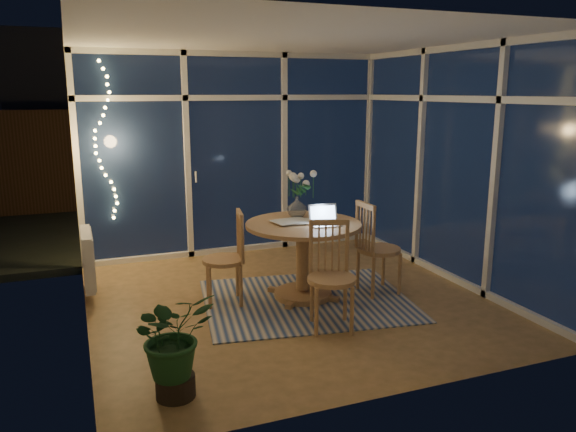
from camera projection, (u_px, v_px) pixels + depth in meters
The scene contains 25 objects.
floor at pixel (292, 300), 5.81m from camera, with size 4.00×4.00×0.00m, color brown.
ceiling at pixel (292, 37), 5.24m from camera, with size 4.00×4.00×0.00m, color white.
wall_back at pixel (236, 154), 7.35m from camera, with size 4.00×0.04×2.60m, color silver.
wall_front at pixel (403, 217), 3.70m from camera, with size 4.00×0.04×2.60m, color silver.
wall_left at pixel (76, 188), 4.82m from camera, with size 0.04×4.00×2.60m, color silver.
wall_right at pixel (459, 166), 6.23m from camera, with size 0.04×4.00×2.60m, color silver.
window_wall_back at pixel (237, 155), 7.31m from camera, with size 4.00×0.10×2.60m, color white.
window_wall_right at pixel (456, 166), 6.21m from camera, with size 0.10×4.00×2.60m, color white.
radiator at pixel (88, 259), 5.86m from camera, with size 0.10×0.70×0.58m, color silver.
fairy_lights at pixel (103, 142), 6.61m from camera, with size 0.24×0.10×1.85m, color #F5CE62, non-canonical shape.
garden_patio at pixel (219, 209), 10.55m from camera, with size 12.00×6.00×0.10m, color black.
garden_fence at pixel (185, 156), 10.62m from camera, with size 11.00×0.08×1.80m, color #3B2815.
neighbour_roof at pixel (171, 87), 13.17m from camera, with size 7.00×3.00×2.20m, color #30333A.
garden_shrubs at pixel (161, 203), 8.52m from camera, with size 0.90×0.90×0.90m, color #15311A.
rug at pixel (307, 300), 5.77m from camera, with size 2.07×1.66×0.01m, color beige.
dining_table at pixel (303, 261), 5.78m from camera, with size 1.18×1.18×0.80m, color #A17B49.
chair_left at pixel (223, 258), 5.60m from camera, with size 0.45×0.45×0.97m, color #A17B49.
chair_right at pixel (379, 247), 5.90m from camera, with size 0.47×0.47×1.01m, color #A17B49.
chair_front at pixel (332, 277), 4.99m from camera, with size 0.46×0.46×0.99m, color #A17B49.
laptop at pixel (326, 215), 5.56m from camera, with size 0.29×0.25×0.21m, color silver, non-canonical shape.
flower_vase at pixel (297, 207), 5.93m from camera, with size 0.20×0.20×0.21m, color silver.
bowl at pixel (328, 219), 5.79m from camera, with size 0.15×0.15×0.04m, color white.
newspapers at pixel (293, 221), 5.70m from camera, with size 0.35×0.27×0.02m, color silver.
phone at pixel (301, 224), 5.64m from camera, with size 0.12×0.06×0.01m, color black.
potted_plant at pixel (174, 347), 3.88m from camera, with size 0.54×0.47×0.76m, color #194620.
Camera 1 is at (-2.01, -5.10, 2.11)m, focal length 35.00 mm.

